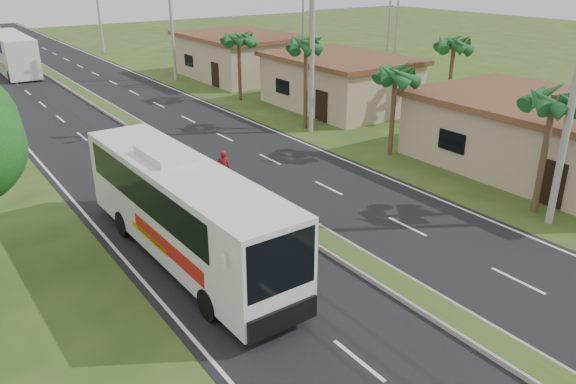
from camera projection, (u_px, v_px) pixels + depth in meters
ground at (447, 317)px, 16.72m from camera, size 180.00×180.00×0.00m
road_asphalt at (170, 147)px, 31.88m from camera, size 14.00×160.00×0.02m
median_strip at (170, 146)px, 31.85m from camera, size 1.20×160.00×0.18m
lane_edge_left at (47, 171)px, 28.34m from camera, size 0.12×160.00×0.01m
lane_edge_right at (269, 129)px, 35.43m from camera, size 0.12×160.00×0.01m
shop_near at (544, 135)px, 27.99m from camera, size 8.60×12.60×3.52m
shop_mid at (339, 81)px, 40.10m from camera, size 7.60×10.60×3.67m
shop_far at (240, 55)px, 50.69m from camera, size 8.60×11.60×3.82m
palm_verge_a at (554, 101)px, 21.94m from camera, size 2.40×2.40×5.45m
palm_verge_b at (395, 75)px, 29.13m from camera, size 2.40×2.40×5.05m
palm_verge_c at (306, 45)px, 33.83m from camera, size 2.40×2.40×5.85m
palm_verge_d at (238, 39)px, 41.14m from camera, size 2.40×2.40×5.25m
palm_behind_shop at (454, 45)px, 35.47m from camera, size 2.40×2.40×5.65m
utility_pole_a at (576, 83)px, 20.57m from camera, size 1.60×0.28×11.00m
utility_pole_b at (312, 28)px, 32.46m from camera, size 3.20×0.28×12.00m
utility_pole_c at (171, 14)px, 47.87m from camera, size 1.60×0.28×11.00m
utility_pole_d at (98, 3)px, 63.14m from camera, size 1.60×0.28×10.50m
coach_bus_main at (182, 205)px, 19.22m from camera, size 2.69×11.69×3.76m
coach_bus_far at (12, 51)px, 52.70m from camera, size 2.90×12.19×3.54m
motorcyclist at (224, 181)px, 24.94m from camera, size 1.75×1.16×2.18m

